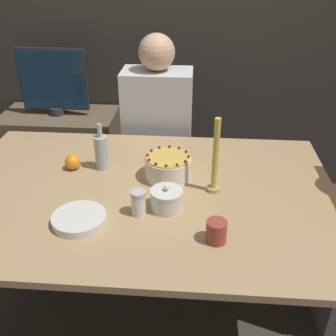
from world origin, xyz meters
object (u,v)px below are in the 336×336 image
Objects in this scene: sugar_shaker at (138,203)px; person_man_blue_shirt at (158,152)px; tv_monitor at (53,81)px; bottle at (101,152)px; cake at (168,167)px; sugar_bowl at (167,199)px; candle at (215,162)px.

sugar_shaker is 0.96m from person_man_blue_shirt.
person_man_blue_shirt reaches higher than tv_monitor.
person_man_blue_shirt is (0.20, 0.57, -0.29)m from bottle.
person_man_blue_shirt is at bearing -27.04° from tv_monitor.
bottle is at bearing 122.47° from sugar_shaker.
sugar_bowl is at bearing -86.84° from cake.
candle is at bearing 113.30° from person_man_blue_shirt.
cake is at bearing 93.16° from sugar_bowl.
sugar_bowl is 0.45m from bottle.
candle is 0.87m from person_man_blue_shirt.
tv_monitor is at bearing 130.29° from cake.
bottle reaches higher than sugar_bowl.
sugar_bowl is at bearing -42.82° from bottle.
cake is at bearing -49.71° from tv_monitor.
sugar_shaker is at bearing -107.97° from cake.
candle is 0.26× the size of person_man_blue_shirt.
sugar_shaker is (-0.09, -0.29, -0.00)m from cake.
bottle is at bearing -60.05° from tv_monitor.
cake is at bearing 72.03° from sugar_shaker.
sugar_shaker is 0.08× the size of person_man_blue_shirt.
bottle is (-0.22, 0.35, 0.03)m from sugar_shaker.
tv_monitor reaches higher than cake.
person_man_blue_shirt reaches higher than cake.
tv_monitor reaches higher than bottle.
person_man_blue_shirt reaches higher than bottle.
bottle is at bearing 137.18° from sugar_bowl.
sugar_shaker is 0.36m from candle.
bottle is 0.48× the size of tv_monitor.
cake is 1.59× the size of sugar_bowl.
person_man_blue_shirt is (-0.13, 0.88, -0.25)m from sugar_bowl.
tv_monitor is (-0.55, 0.96, 0.02)m from bottle.
sugar_shaker is at bearing 91.23° from person_man_blue_shirt.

